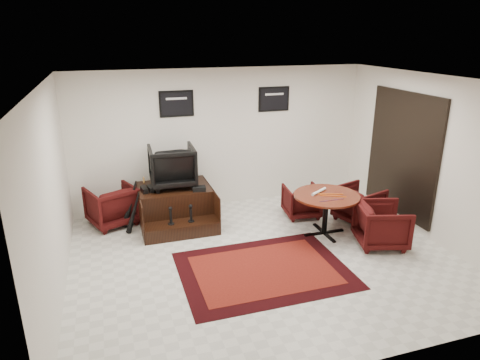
# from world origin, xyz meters

# --- Properties ---
(ground) EXTENTS (6.00, 6.00, 0.00)m
(ground) POSITION_xyz_m (0.00, 0.00, 0.00)
(ground) COLOR silver
(ground) RESTS_ON ground
(room_shell) EXTENTS (6.02, 5.02, 2.81)m
(room_shell) POSITION_xyz_m (0.41, 0.12, 1.79)
(room_shell) COLOR silver
(room_shell) RESTS_ON ground
(area_rug) EXTENTS (2.52, 1.89, 0.01)m
(area_rug) POSITION_xyz_m (-0.14, -0.34, 0.01)
(area_rug) COLOR black
(area_rug) RESTS_ON ground
(shine_podium) EXTENTS (1.35, 1.39, 0.69)m
(shine_podium) POSITION_xyz_m (-1.12, 1.81, 0.32)
(shine_podium) COLOR black
(shine_podium) RESTS_ON ground
(shine_chair) EXTENTS (0.86, 0.81, 0.85)m
(shine_chair) POSITION_xyz_m (-1.12, 1.95, 1.12)
(shine_chair) COLOR black
(shine_chair) RESTS_ON shine_podium
(shoes_pair) EXTENTS (0.24, 0.27, 0.09)m
(shoes_pair) POSITION_xyz_m (-1.62, 1.77, 0.74)
(shoes_pair) COLOR black
(shoes_pair) RESTS_ON shine_podium
(polish_kit) EXTENTS (0.26, 0.20, 0.08)m
(polish_kit) POSITION_xyz_m (-0.71, 1.53, 0.74)
(polish_kit) COLOR black
(polish_kit) RESTS_ON shine_podium
(umbrella_black) EXTENTS (0.29, 0.11, 0.78)m
(umbrella_black) POSITION_xyz_m (-1.91, 1.59, 0.39)
(umbrella_black) COLOR black
(umbrella_black) RESTS_ON ground
(umbrella_hooked) EXTENTS (0.34, 0.13, 0.92)m
(umbrella_hooked) POSITION_xyz_m (-1.94, 1.87, 0.46)
(umbrella_hooked) COLOR black
(umbrella_hooked) RESTS_ON ground
(armchair_side) EXTENTS (1.02, 0.99, 0.83)m
(armchair_side) POSITION_xyz_m (-2.27, 2.10, 0.41)
(armchair_side) COLOR black
(armchair_side) RESTS_ON ground
(meeting_table) EXTENTS (1.15, 1.15, 0.75)m
(meeting_table) POSITION_xyz_m (1.34, 0.51, 0.66)
(meeting_table) COLOR #3F0E09
(meeting_table) RESTS_ON ground
(table_chair_back) EXTENTS (0.72, 0.69, 0.67)m
(table_chair_back) POSITION_xyz_m (1.29, 1.37, 0.34)
(table_chair_back) COLOR black
(table_chair_back) RESTS_ON ground
(table_chair_window) EXTENTS (0.88, 0.91, 0.76)m
(table_chair_window) POSITION_xyz_m (2.23, 0.82, 0.38)
(table_chair_window) COLOR black
(table_chair_window) RESTS_ON ground
(table_chair_corner) EXTENTS (0.92, 0.96, 0.80)m
(table_chair_corner) POSITION_xyz_m (2.04, -0.16, 0.40)
(table_chair_corner) COLOR black
(table_chair_corner) RESTS_ON ground
(paper_roll) EXTENTS (0.38, 0.26, 0.05)m
(paper_roll) POSITION_xyz_m (1.25, 0.64, 0.78)
(paper_roll) COLOR silver
(paper_roll) RESTS_ON meeting_table
(table_clutter) EXTENTS (0.56, 0.36, 0.01)m
(table_clutter) POSITION_xyz_m (1.38, 0.41, 0.76)
(table_clutter) COLOR #E95F0C
(table_clutter) RESTS_ON meeting_table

